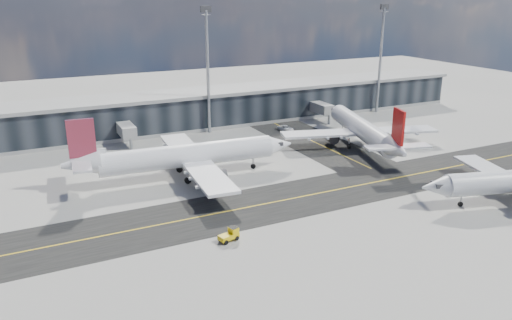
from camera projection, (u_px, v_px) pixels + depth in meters
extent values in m
plane|color=gray|center=(320.00, 204.00, 78.12)|extent=(300.00, 300.00, 0.00)
cube|color=black|center=(307.00, 196.00, 81.52)|extent=(180.00, 14.00, 0.02)
cube|color=black|center=(303.00, 137.00, 115.45)|extent=(14.00, 50.00, 0.02)
cube|color=yellow|center=(307.00, 196.00, 81.52)|extent=(180.00, 0.25, 0.01)
cube|color=yellow|center=(303.00, 136.00, 115.45)|extent=(0.25, 50.00, 0.01)
cube|color=black|center=(199.00, 110.00, 123.71)|extent=(150.00, 12.00, 8.00)
cube|color=gray|center=(198.00, 93.00, 122.32)|extent=(152.00, 13.00, 0.80)
cube|color=gray|center=(200.00, 124.00, 124.85)|extent=(150.00, 12.20, 0.80)
cube|color=gray|center=(125.00, 129.00, 108.70)|extent=(3.00, 10.00, 2.40)
cylinder|color=gray|center=(131.00, 144.00, 105.16)|extent=(0.60, 0.60, 2.40)
cube|color=gray|center=(319.00, 107.00, 129.59)|extent=(3.00, 10.00, 2.40)
cylinder|color=gray|center=(329.00, 120.00, 126.06)|extent=(0.60, 0.60, 2.40)
cylinder|color=gray|center=(208.00, 74.00, 114.59)|extent=(0.70, 0.70, 28.00)
cube|color=#2D2D30|center=(206.00, 9.00, 110.11)|extent=(2.50, 0.50, 1.40)
cylinder|color=gray|center=(380.00, 61.00, 135.48)|extent=(0.70, 0.70, 28.00)
cube|color=#2D2D30|center=(384.00, 7.00, 131.00)|extent=(2.50, 0.50, 1.40)
cylinder|color=white|center=(188.00, 155.00, 88.60)|extent=(31.21, 6.52, 4.13)
cone|color=white|center=(278.00, 145.00, 94.76)|extent=(5.47, 4.52, 4.13)
cone|color=white|center=(81.00, 164.00, 82.07)|extent=(6.50, 4.60, 4.13)
cube|color=white|center=(194.00, 160.00, 89.29)|extent=(7.87, 35.41, 0.52)
cylinder|color=#2D2D30|center=(191.00, 156.00, 95.48)|extent=(4.51, 2.70, 2.38)
cylinder|color=#2D2D30|center=(210.00, 176.00, 84.55)|extent=(4.51, 2.70, 2.38)
cube|color=silver|center=(191.00, 151.00, 95.21)|extent=(2.09, 0.57, 0.83)
cube|color=silver|center=(210.00, 172.00, 84.29)|extent=(2.09, 0.57, 0.83)
cube|color=maroon|center=(81.00, 138.00, 80.88)|extent=(4.36, 0.80, 6.40)
cube|color=white|center=(81.00, 160.00, 81.87)|extent=(3.84, 12.58, 0.36)
cube|color=#2D2D30|center=(276.00, 143.00, 94.45)|extent=(2.24, 2.43, 0.72)
cylinder|color=gray|center=(253.00, 162.00, 93.86)|extent=(0.27, 0.27, 2.07)
cylinder|color=black|center=(253.00, 166.00, 94.11)|extent=(0.95, 0.43, 0.93)
cylinder|color=black|center=(179.00, 169.00, 92.10)|extent=(1.17, 0.60, 1.14)
cylinder|color=black|center=(188.00, 180.00, 86.63)|extent=(1.17, 0.60, 1.14)
cylinder|color=white|center=(362.00, 129.00, 106.62)|extent=(12.39, 29.99, 4.01)
cone|color=white|center=(336.00, 111.00, 122.57)|extent=(5.27, 5.95, 4.01)
cone|color=white|center=(397.00, 150.00, 90.01)|extent=(5.56, 6.91, 4.01)
cube|color=white|center=(360.00, 132.00, 107.87)|extent=(34.13, 14.50, 0.50)
cylinder|color=#2D2D30|center=(331.00, 137.00, 108.21)|extent=(3.41, 4.69, 2.31)
cylinder|color=#2D2D30|center=(384.00, 134.00, 110.12)|extent=(3.41, 4.69, 2.31)
cube|color=silver|center=(331.00, 133.00, 107.95)|extent=(0.95, 2.04, 0.80)
cube|color=silver|center=(384.00, 131.00, 109.86)|extent=(0.95, 2.04, 0.80)
cube|color=#B50E0C|center=(398.00, 127.00, 89.15)|extent=(1.63, 4.17, 6.22)
cube|color=white|center=(398.00, 147.00, 89.82)|extent=(12.34, 6.11, 0.35)
cube|color=#2D2D30|center=(337.00, 110.00, 121.98)|extent=(2.69, 2.55, 0.70)
cylinder|color=gray|center=(342.00, 127.00, 118.77)|extent=(0.30, 0.30, 2.01)
cylinder|color=black|center=(342.00, 130.00, 119.00)|extent=(0.59, 0.97, 0.90)
cylinder|color=black|center=(349.00, 146.00, 106.30)|extent=(0.79, 1.20, 1.10)
cylinder|color=black|center=(376.00, 145.00, 107.25)|extent=(0.79, 1.20, 1.10)
cone|color=silver|center=(436.00, 187.00, 75.50)|extent=(5.31, 4.68, 3.60)
cylinder|color=#2D2D30|center=(492.00, 180.00, 83.45)|extent=(4.20, 3.02, 2.07)
cube|color=silver|center=(493.00, 176.00, 83.22)|extent=(1.83, 0.83, 0.72)
cube|color=#2D2D30|center=(439.00, 184.00, 75.46)|extent=(2.27, 2.39, 0.63)
cylinder|color=gray|center=(461.00, 200.00, 77.07)|extent=(0.27, 0.27, 1.80)
cylinder|color=black|center=(460.00, 204.00, 77.28)|extent=(0.86, 0.52, 0.81)
cube|color=#D9B40B|center=(229.00, 236.00, 66.37)|extent=(3.02, 1.98, 0.65)
cube|color=#D9B40B|center=(233.00, 230.00, 66.70)|extent=(1.30, 1.43, 0.83)
cube|color=black|center=(233.00, 228.00, 66.60)|extent=(1.20, 1.36, 0.23)
cylinder|color=black|center=(231.00, 235.00, 67.49)|extent=(0.69, 0.39, 0.65)
cylinder|color=black|center=(237.00, 238.00, 66.64)|extent=(0.69, 0.39, 0.65)
cylinder|color=black|center=(220.00, 239.00, 66.33)|extent=(0.69, 0.39, 0.65)
cylinder|color=black|center=(226.00, 242.00, 65.47)|extent=(0.69, 0.39, 0.65)
imported|color=white|center=(286.00, 128.00, 120.03)|extent=(2.91, 4.90, 1.28)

